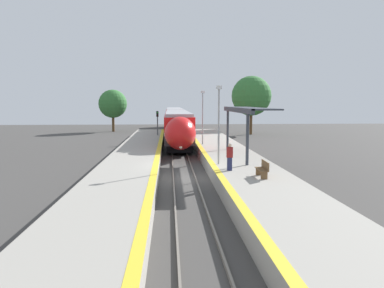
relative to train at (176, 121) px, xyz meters
name	(u,v)px	position (x,y,z in m)	size (l,w,h in m)	color
ground_plane	(184,179)	(0.00, -29.73, -2.24)	(120.00, 120.00, 0.00)	#423F3D
rail_left	(173,178)	(-0.72, -29.73, -2.17)	(0.08, 90.00, 0.15)	slate
rail_right	(195,177)	(0.72, -29.73, -2.17)	(0.08, 90.00, 0.15)	slate
train	(176,121)	(0.00, 0.00, 0.00)	(2.90, 46.24, 3.92)	black
platform_right	(242,171)	(3.86, -29.73, -1.78)	(4.37, 64.00, 0.94)	#9E998E
platform_left	(128,172)	(-3.66, -29.73, -1.78)	(3.96, 64.00, 0.94)	#9E998E
platform_bench	(263,169)	(4.14, -34.07, -0.84)	(0.44, 1.51, 0.89)	brown
person_waiting	(230,157)	(2.64, -31.96, -0.47)	(0.36, 0.22, 1.63)	navy
railway_signal	(157,123)	(-2.40, -7.63, 0.17)	(0.28, 0.28, 3.91)	#59595E
lamppost_near	(219,119)	(2.28, -29.60, 1.65)	(0.36, 0.20, 5.16)	#9E9EA3
lamppost_mid	(203,114)	(2.28, -17.83, 1.65)	(0.36, 0.20, 5.16)	#9E9EA3
station_canopy	(244,111)	(4.67, -26.01, 2.14)	(2.02, 11.19, 3.69)	#333842
background_tree_left	(113,104)	(-10.46, 10.41, 2.46)	(4.78, 4.78, 7.11)	brown
background_tree_right	(251,96)	(11.71, 3.28, 3.70)	(6.10, 6.10, 9.00)	brown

